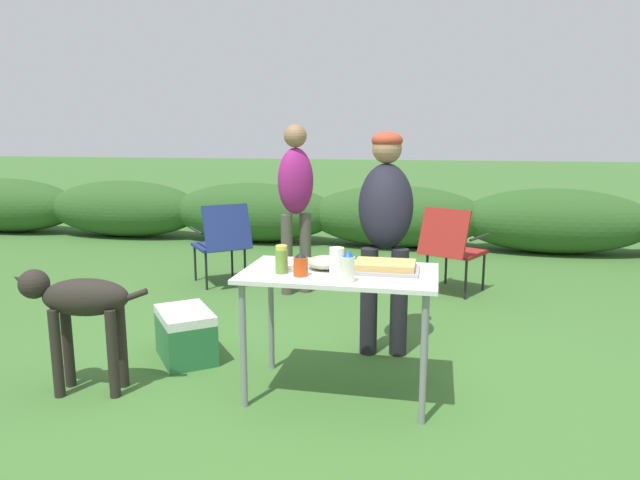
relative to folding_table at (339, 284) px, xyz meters
name	(u,v)px	position (x,y,z in m)	size (l,w,h in m)	color
ground_plane	(339,393)	(0.00, 0.00, -0.66)	(60.00, 60.00, 0.00)	#3D6B2D
shrub_hedge	(396,216)	(0.00, 4.51, -0.25)	(14.40, 0.90, 0.83)	#2D5623
folding_table	(339,284)	(0.00, 0.00, 0.00)	(1.10, 0.64, 0.74)	silver
food_tray	(385,267)	(0.25, 0.05, 0.10)	(0.38, 0.27, 0.06)	#9E9EA3
plate_stack	(277,264)	(-0.38, 0.05, 0.09)	(0.24, 0.24, 0.02)	white
mixing_bowl	(325,262)	(-0.09, 0.05, 0.11)	(0.21, 0.21, 0.07)	#ADBC99
paper_cup_stack	(336,262)	(0.00, -0.10, 0.15)	(0.08, 0.08, 0.16)	white
mayo_bottle	(348,267)	(0.08, -0.22, 0.16)	(0.07, 0.07, 0.17)	silver
hot_sauce_bottle	(301,264)	(-0.19, -0.15, 0.14)	(0.08, 0.08, 0.13)	#CC4214
relish_jar	(282,260)	(-0.31, -0.11, 0.15)	(0.07, 0.07, 0.16)	olive
standing_person_in_red_jacket	(386,218)	(0.19, 0.77, 0.28)	(0.42, 0.51, 1.52)	black
standing_person_in_gray_fleece	(296,193)	(-0.77, 2.04, 0.30)	(0.42, 0.40, 1.59)	#4C473D
dog	(79,306)	(-1.48, -0.28, -0.14)	(0.79, 0.31, 0.74)	#28231E
camp_chair_green_behind_table	(451,246)	(0.68, 2.31, -0.20)	(0.68, 0.74, 0.83)	maroon
camp_chair_near_hedge	(222,240)	(-1.56, 2.16, -0.20)	(0.73, 0.75, 0.83)	navy
cooler_box	(186,335)	(-1.11, 0.31, -0.49)	(0.55, 0.58, 0.34)	#286B3D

